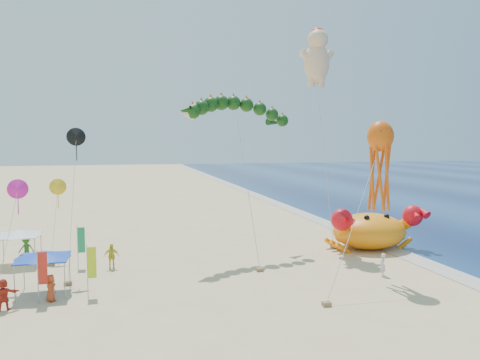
# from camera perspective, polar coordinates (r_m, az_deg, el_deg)

# --- Properties ---
(ground) EXTENTS (320.00, 320.00, 0.00)m
(ground) POSITION_cam_1_polar(r_m,az_deg,el_deg) (34.94, 4.06, -10.88)
(ground) COLOR #D1B784
(ground) RESTS_ON ground
(foam_strip) EXTENTS (320.00, 320.00, 0.00)m
(foam_strip) POSITION_cam_1_polar(r_m,az_deg,el_deg) (40.24, 20.73, -9.07)
(foam_strip) COLOR silver
(foam_strip) RESTS_ON ground
(crab_inflatable) EXTENTS (8.83, 5.77, 3.87)m
(crab_inflatable) POSITION_cam_1_polar(r_m,az_deg,el_deg) (42.63, 15.57, -5.84)
(crab_inflatable) COLOR orange
(crab_inflatable) RESTS_ON ground
(dragon_kite) EXTENTS (10.63, 9.40, 12.86)m
(dragon_kite) POSITION_cam_1_polar(r_m,az_deg,el_deg) (39.28, -0.55, 8.06)
(dragon_kite) COLOR #10360E
(dragon_kite) RESTS_ON ground
(cherub_kite) EXTENTS (2.34, 3.46, 19.40)m
(cherub_kite) POSITION_cam_1_polar(r_m,az_deg,el_deg) (43.46, 9.36, 14.69)
(cherub_kite) COLOR #F7C596
(cherub_kite) RESTS_ON ground
(octopus_kite) EXTENTS (6.82, 5.16, 10.78)m
(octopus_kite) POSITION_cam_1_polar(r_m,az_deg,el_deg) (32.85, 16.67, 2.48)
(octopus_kite) COLOR #E1550B
(octopus_kite) RESTS_ON ground
(canopy_blue) EXTENTS (3.31, 3.31, 2.71)m
(canopy_blue) POSITION_cam_1_polar(r_m,az_deg,el_deg) (31.55, -22.90, -8.39)
(canopy_blue) COLOR gray
(canopy_blue) RESTS_ON ground
(canopy_white) EXTENTS (3.31, 3.31, 2.71)m
(canopy_white) POSITION_cam_1_polar(r_m,az_deg,el_deg) (39.61, -25.44, -5.85)
(canopy_white) COLOR gray
(canopy_white) RESTS_ON ground
(feather_flags) EXTENTS (7.88, 7.62, 3.20)m
(feather_flags) POSITION_cam_1_polar(r_m,az_deg,el_deg) (33.05, -22.27, -8.54)
(feather_flags) COLOR gray
(feather_flags) RESTS_ON ground
(beachgoers) EXTENTS (27.31, 12.41, 1.87)m
(beachgoers) POSITION_cam_1_polar(r_m,az_deg,el_deg) (34.48, -21.58, -9.91)
(beachgoers) COLOR gold
(beachgoers) RESTS_ON ground
(small_kites) EXTENTS (4.96, 9.91, 10.41)m
(small_kites) POSITION_cam_1_polar(r_m,az_deg,el_deg) (35.79, -21.93, -0.18)
(small_kites) COLOR yellow
(small_kites) RESTS_ON ground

